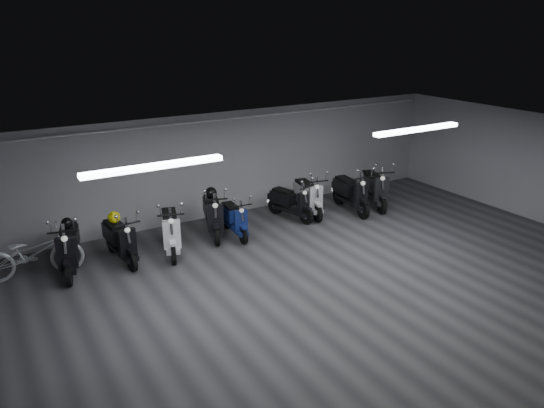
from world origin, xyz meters
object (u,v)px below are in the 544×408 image
helmet_1 (211,193)px  scooter_5 (291,197)px  scooter_9 (375,182)px  scooter_0 (68,240)px  scooter_1 (119,233)px  helmet_0 (67,223)px  scooter_2 (170,223)px  scooter_8 (351,187)px  scooter_3 (213,208)px  scooter_6 (309,190)px  bicycle (31,248)px  helmet_2 (114,217)px  scooter_4 (234,213)px

helmet_1 → scooter_5: bearing=-7.7°
scooter_9 → scooter_0: bearing=-159.7°
scooter_1 → helmet_0: scooter_1 is taller
scooter_0 → scooter_2: scooter_0 is taller
scooter_0 → scooter_9: scooter_9 is taller
helmet_1 → scooter_8: bearing=-9.5°
scooter_2 → scooter_8: scooter_8 is taller
scooter_3 → scooter_6: size_ratio=1.02×
scooter_6 → bicycle: size_ratio=0.93×
helmet_2 → scooter_2: bearing=-17.4°
scooter_6 → scooter_8: (1.14, -0.41, 0.02)m
scooter_1 → scooter_2: (1.12, -0.11, 0.04)m
scooter_0 → scooter_5: bearing=16.1°
scooter_2 → scooter_6: bearing=23.0°
scooter_5 → helmet_0: 5.58m
scooter_9 → scooter_8: bearing=-158.6°
scooter_1 → scooter_6: bearing=-1.7°
scooter_3 → bicycle: (-4.10, -0.12, -0.06)m
scooter_5 → helmet_0: scooter_5 is taller
scooter_6 → helmet_1: (-2.76, 0.24, 0.33)m
helmet_0 → scooter_8: bearing=-3.1°
scooter_1 → scooter_4: (2.78, 0.00, -0.07)m
scooter_8 → helmet_0: scooter_8 is taller
scooter_3 → bicycle: size_ratio=0.96×
helmet_0 → bicycle: bearing=-171.2°
scooter_0 → scooter_3: scooter_0 is taller
scooter_3 → scooter_5: 2.23m
scooter_0 → scooter_9: (8.22, -0.14, 0.01)m
scooter_9 → helmet_0: scooter_9 is taller
scooter_4 → helmet_0: bearing=179.8°
scooter_6 → helmet_0: 6.19m
scooter_0 → helmet_2: (1.03, 0.19, 0.25)m
scooter_1 → scooter_8: (6.33, -0.09, 0.04)m
scooter_0 → helmet_0: 0.39m
scooter_9 → helmet_2: size_ratio=7.13×
scooter_4 → bicycle: bearing=-177.9°
helmet_0 → scooter_0: bearing=-103.9°
scooter_5 → scooter_6: 0.61m
scooter_0 → scooter_4: size_ratio=1.20×
scooter_4 → scooter_0: bearing=-176.3°
scooter_1 → scooter_9: size_ratio=0.92×
scooter_1 → scooter_3: scooter_3 is taller
scooter_0 → scooter_8: bearing=12.8°
scooter_3 → helmet_0: 3.35m
scooter_4 → scooter_5: (1.80, 0.27, 0.02)m
scooter_5 → scooter_9: (2.59, -0.36, 0.10)m
scooter_1 → scooter_8: scooter_8 is taller
scooter_3 → scooter_4: 0.54m
scooter_2 → scooter_3: bearing=35.8°
helmet_1 → bicycle: bearing=-175.0°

